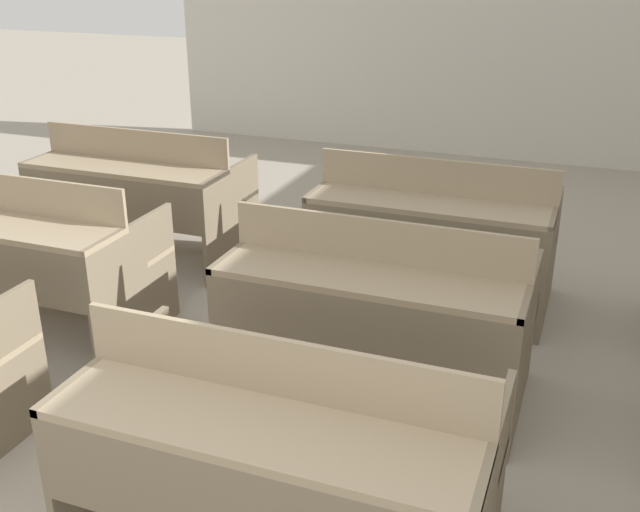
{
  "coord_description": "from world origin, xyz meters",
  "views": [
    {
      "loc": [
        1.04,
        -0.54,
        1.95
      ],
      "look_at": [
        -0.01,
        2.22,
        0.72
      ],
      "focal_mm": 42.0,
      "sensor_mm": 36.0,
      "label": 1
    }
  ],
  "objects_px": {
    "bench_second_left": "(23,249)",
    "bench_second_center": "(376,304)",
    "bench_front_center": "(279,451)",
    "bench_third_left": "(139,190)",
    "bench_third_center": "(433,228)"
  },
  "relations": [
    {
      "from": "bench_second_center",
      "to": "bench_third_center",
      "type": "relative_size",
      "value": 1.0
    },
    {
      "from": "bench_second_left",
      "to": "bench_second_center",
      "type": "height_order",
      "value": "same"
    },
    {
      "from": "bench_front_center",
      "to": "bench_third_center",
      "type": "relative_size",
      "value": 1.0
    },
    {
      "from": "bench_front_center",
      "to": "bench_third_left",
      "type": "bearing_deg",
      "value": 131.93
    },
    {
      "from": "bench_second_left",
      "to": "bench_third_center",
      "type": "distance_m",
      "value": 2.25
    },
    {
      "from": "bench_front_center",
      "to": "bench_second_left",
      "type": "bearing_deg",
      "value": 150.94
    },
    {
      "from": "bench_second_center",
      "to": "bench_third_center",
      "type": "distance_m",
      "value": 1.06
    },
    {
      "from": "bench_second_left",
      "to": "bench_third_center",
      "type": "xyz_separation_m",
      "value": [
        1.97,
        1.09,
        0.0
      ]
    },
    {
      "from": "bench_front_center",
      "to": "bench_third_center",
      "type": "bearing_deg",
      "value": 90.03
    },
    {
      "from": "bench_second_left",
      "to": "bench_third_center",
      "type": "bearing_deg",
      "value": 28.92
    },
    {
      "from": "bench_second_center",
      "to": "bench_third_center",
      "type": "height_order",
      "value": "same"
    },
    {
      "from": "bench_front_center",
      "to": "bench_second_center",
      "type": "relative_size",
      "value": 1.0
    },
    {
      "from": "bench_front_center",
      "to": "bench_second_left",
      "type": "distance_m",
      "value": 2.26
    },
    {
      "from": "bench_front_center",
      "to": "bench_third_left",
      "type": "relative_size",
      "value": 1.0
    },
    {
      "from": "bench_second_left",
      "to": "bench_third_left",
      "type": "distance_m",
      "value": 1.11
    }
  ]
}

